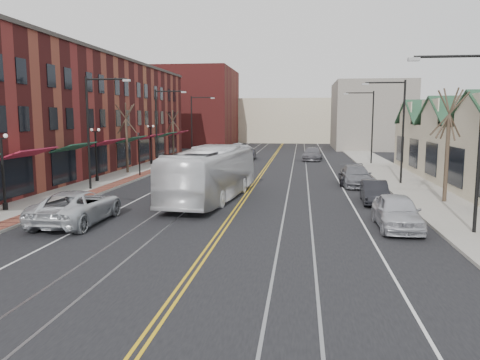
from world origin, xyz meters
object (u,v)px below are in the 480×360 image
(parked_car_c, at_px, (356,176))
(parked_car_d, at_px, (350,176))
(transit_bus, at_px, (212,174))
(parked_car_b, at_px, (374,192))
(parked_suv, at_px, (77,207))
(parked_car_a, at_px, (397,212))

(parked_car_c, xyz_separation_m, parked_car_d, (-0.38, 0.71, -0.10))
(transit_bus, xyz_separation_m, parked_car_c, (9.88, 7.58, -0.93))
(parked_car_b, relative_size, parked_car_c, 0.78)
(parked_suv, distance_m, parked_car_c, 21.38)
(parked_suv, height_order, parked_car_c, parked_suv)
(parked_car_a, distance_m, parked_car_d, 14.74)
(parked_car_a, bearing_deg, parked_car_c, 92.20)
(parked_car_d, bearing_deg, parked_car_b, -81.78)
(parked_car_c, bearing_deg, parked_suv, -138.48)
(parked_car_d, bearing_deg, parked_suv, -130.82)
(parked_car_c, bearing_deg, transit_bus, -144.98)
(parked_car_a, xyz_separation_m, parked_car_d, (-0.76, 14.72, -0.14))
(transit_bus, relative_size, parked_suv, 2.03)
(transit_bus, height_order, parked_suv, transit_bus)
(parked_car_a, height_order, parked_car_b, parked_car_a)
(transit_bus, distance_m, parked_car_b, 10.27)
(parked_car_a, bearing_deg, parked_car_d, 93.59)
(parked_car_b, height_order, parked_car_c, parked_car_c)
(parked_suv, xyz_separation_m, parked_car_c, (15.38, 14.85, -0.06))
(parked_car_a, distance_m, parked_car_b, 6.71)
(parked_car_b, bearing_deg, parked_suv, -152.03)
(parked_car_b, bearing_deg, parked_car_d, 97.40)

